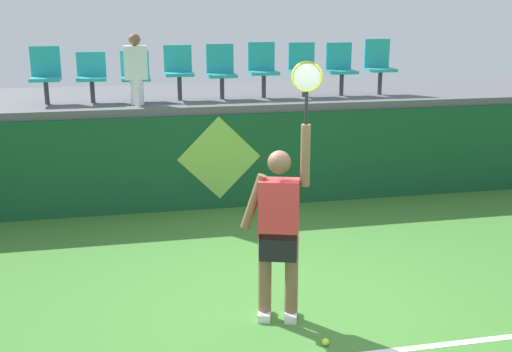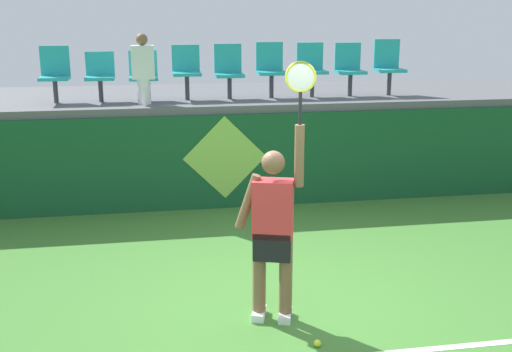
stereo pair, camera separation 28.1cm
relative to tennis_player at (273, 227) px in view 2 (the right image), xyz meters
name	(u,v)px [view 2 (the right image)]	position (x,y,z in m)	size (l,w,h in m)	color
ground_plane	(284,309)	(0.16, 0.18, -0.96)	(40.00, 40.00, 0.00)	#3D752D
court_back_wall	(236,160)	(0.16, 3.72, -0.24)	(13.27, 0.20, 1.44)	#144C28
spectator_platform	(224,97)	(0.16, 5.16, 0.55)	(13.27, 2.97, 0.12)	#56565B
tennis_player	(273,227)	(0.00, 0.00, 0.00)	(0.73, 0.36, 2.52)	white
tennis_ball	(317,343)	(0.29, -0.60, -0.92)	(0.07, 0.07, 0.07)	#D1E533
water_bottle	(145,98)	(-1.17, 3.90, 0.72)	(0.06, 0.06, 0.23)	white
stadium_chair_0	(55,72)	(-2.52, 4.52, 1.07)	(0.44, 0.42, 0.85)	#38383D
stadium_chair_1	(100,74)	(-1.84, 4.51, 1.03)	(0.44, 0.42, 0.76)	#38383D
stadium_chair_2	(143,73)	(-1.18, 4.52, 1.03)	(0.44, 0.42, 0.77)	#38383D
stadium_chair_3	(186,69)	(-0.51, 4.52, 1.09)	(0.44, 0.42, 0.85)	#38383D
stadium_chair_4	(229,69)	(0.17, 4.52, 1.07)	(0.44, 0.42, 0.86)	#38383D
stadium_chair_5	(271,67)	(0.85, 4.52, 1.10)	(0.44, 0.42, 0.88)	#38383D
stadium_chair_6	(311,67)	(1.53, 4.52, 1.09)	(0.44, 0.42, 0.87)	#38383D
stadium_chair_7	(349,67)	(2.17, 4.52, 1.08)	(0.44, 0.42, 0.86)	#38383D
stadium_chair_8	(388,64)	(2.85, 4.53, 1.11)	(0.44, 0.42, 0.91)	#38383D
spectator_0	(143,68)	(-1.18, 4.11, 1.15)	(0.34, 0.20, 1.05)	white
wall_signage_mount	(226,208)	(-0.02, 3.62, -0.96)	(1.27, 0.01, 1.43)	#144C28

